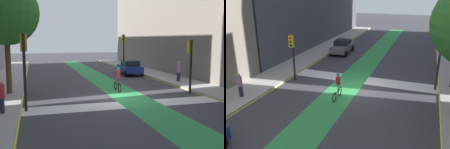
# 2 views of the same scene
# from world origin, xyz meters

# --- Properties ---
(ground_plane) EXTENTS (120.00, 120.00, 0.00)m
(ground_plane) POSITION_xyz_m (0.00, 0.00, 0.00)
(ground_plane) COLOR #38383D
(bike_lane_paint) EXTENTS (2.40, 60.00, 0.01)m
(bike_lane_paint) POSITION_xyz_m (0.93, 0.00, 0.00)
(bike_lane_paint) COLOR #2D8C47
(bike_lane_paint) RESTS_ON ground_plane
(crosswalk_band) EXTENTS (12.00, 1.80, 0.01)m
(crosswalk_band) POSITION_xyz_m (0.00, -2.00, 0.00)
(crosswalk_band) COLOR silver
(crosswalk_band) RESTS_ON ground_plane
(curb_stripe_left) EXTENTS (0.16, 60.00, 0.01)m
(curb_stripe_left) POSITION_xyz_m (-6.00, 0.00, 0.01)
(curb_stripe_left) COLOR yellow
(curb_stripe_left) RESTS_ON ground_plane
(sidewalk_right) EXTENTS (3.00, 60.00, 0.15)m
(sidewalk_right) POSITION_xyz_m (7.50, 0.00, 0.07)
(sidewalk_right) COLOR #9E9E99
(sidewalk_right) RESTS_ON ground_plane
(curb_stripe_right) EXTENTS (0.16, 60.00, 0.01)m
(curb_stripe_right) POSITION_xyz_m (6.00, 0.00, 0.01)
(curb_stripe_right) COLOR yellow
(curb_stripe_right) RESTS_ON ground_plane
(traffic_signal_near_right) EXTENTS (0.35, 0.52, 3.81)m
(traffic_signal_near_right) POSITION_xyz_m (5.47, 0.07, 2.68)
(traffic_signal_near_right) COLOR black
(traffic_signal_near_right) RESTS_ON ground_plane
(traffic_signal_near_left) EXTENTS (0.35, 0.52, 4.17)m
(traffic_signal_near_left) POSITION_xyz_m (-5.68, -1.78, 2.93)
(traffic_signal_near_left) COLOR black
(traffic_signal_near_left) RESTS_ON ground_plane
(traffic_signal_far_right) EXTENTS (0.35, 0.52, 4.38)m
(traffic_signal_far_right) POSITION_xyz_m (5.22, 14.35, 3.07)
(traffic_signal_far_right) COLOR black
(traffic_signal_far_right) RESTS_ON ground_plane
(car_blue_right_far) EXTENTS (2.18, 4.28, 1.57)m
(car_blue_right_far) POSITION_xyz_m (4.81, 10.93, 0.80)
(car_blue_right_far) COLOR navy
(car_blue_right_far) RESTS_ON ground_plane
(cyclist_in_lane) EXTENTS (0.32, 1.73, 1.86)m
(cyclist_in_lane) POSITION_xyz_m (0.76, 2.13, 0.97)
(cyclist_in_lane) COLOR black
(cyclist_in_lane) RESTS_ON ground_plane
(pedestrian_sidewalk_right_a) EXTENTS (0.34, 0.34, 1.63)m
(pedestrian_sidewalk_right_a) POSITION_xyz_m (8.14, 6.24, 0.98)
(pedestrian_sidewalk_right_a) COLOR #262638
(pedestrian_sidewalk_right_a) RESTS_ON sidewalk_right
(pedestrian_sidewalk_left_a) EXTENTS (0.34, 0.34, 1.71)m
(pedestrian_sidewalk_left_a) POSITION_xyz_m (-6.82, -2.58, 1.03)
(pedestrian_sidewalk_left_a) COLOR #262638
(pedestrian_sidewalk_left_a) RESTS_ON sidewalk_left
(pedestrian_sidewalk_right_b) EXTENTS (0.34, 0.34, 1.69)m
(pedestrian_sidewalk_right_b) POSITION_xyz_m (7.10, 4.51, 1.01)
(pedestrian_sidewalk_right_b) COLOR #262638
(pedestrian_sidewalk_right_b) RESTS_ON sidewalk_right
(street_tree_near) EXTENTS (4.39, 4.39, 7.68)m
(street_tree_near) POSITION_xyz_m (-6.86, 2.79, 5.61)
(street_tree_near) COLOR brown
(street_tree_near) RESTS_ON sidewalk_left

